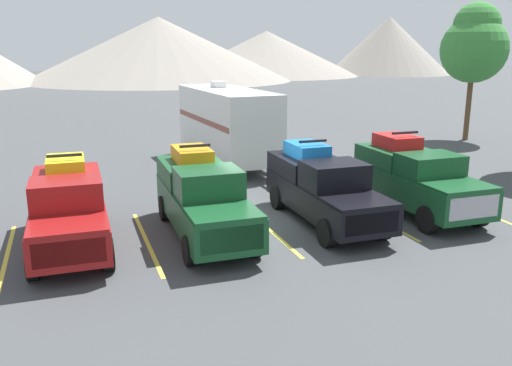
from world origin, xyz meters
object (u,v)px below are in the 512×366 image
object	(u,v)px
pickup_truck_c	(322,186)
pickup_truck_a	(68,207)
pickup_truck_b	(202,196)
camper_trailer_a	(227,122)
pickup_truck_d	(415,177)

from	to	relation	value
pickup_truck_c	pickup_truck_a	bearing A→B (deg)	177.65
pickup_truck_a	pickup_truck_c	world-z (taller)	pickup_truck_c
pickup_truck_b	pickup_truck_c	size ratio (longest dim) A/B	1.02
pickup_truck_a	pickup_truck_b	size ratio (longest dim) A/B	0.93
camper_trailer_a	pickup_truck_a	bearing A→B (deg)	-129.32
camper_trailer_a	pickup_truck_b	bearing A→B (deg)	-111.02
pickup_truck_b	pickup_truck_d	bearing A→B (deg)	-1.57
pickup_truck_c	pickup_truck_b	bearing A→B (deg)	179.18
pickup_truck_d	camper_trailer_a	size ratio (longest dim) A/B	0.60
pickup_truck_d	pickup_truck_b	bearing A→B (deg)	178.43
pickup_truck_a	camper_trailer_a	world-z (taller)	camper_trailer_a
pickup_truck_c	camper_trailer_a	distance (m)	9.36
pickup_truck_b	pickup_truck_c	world-z (taller)	pickup_truck_b
pickup_truck_c	pickup_truck_d	xyz separation A→B (m)	(3.46, -0.15, 0.05)
pickup_truck_d	camper_trailer_a	bearing A→B (deg)	112.27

